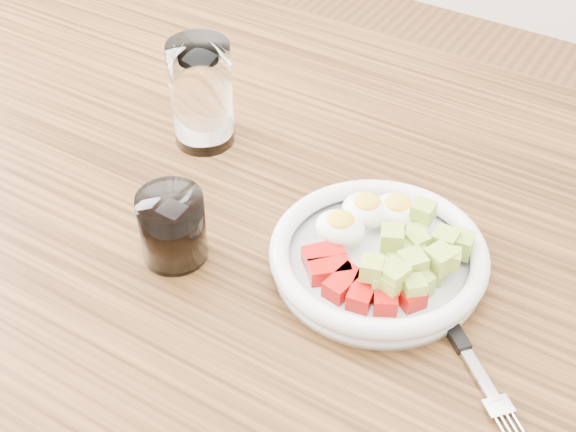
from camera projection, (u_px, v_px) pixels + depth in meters
The scene contains 5 objects.
dining_table at pixel (291, 311), 0.90m from camera, with size 1.50×0.90×0.77m.
bowl at pixel (380, 254), 0.79m from camera, with size 0.22×0.22×0.06m.
fork at pixel (454, 333), 0.74m from camera, with size 0.17×0.15×0.01m.
water_glass at pixel (201, 94), 0.93m from camera, with size 0.07×0.07×0.13m, color white.
coffee_glass at pixel (173, 227), 0.80m from camera, with size 0.07×0.07×0.08m.
Camera 1 is at (0.31, -0.51, 1.35)m, focal length 50.00 mm.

